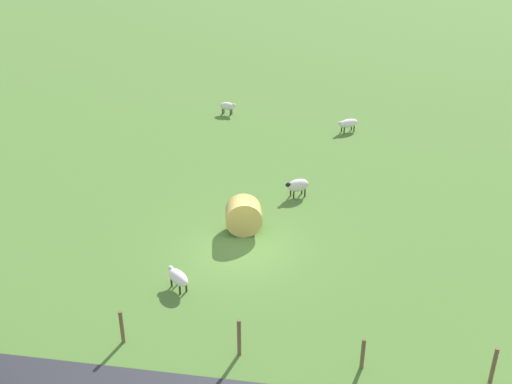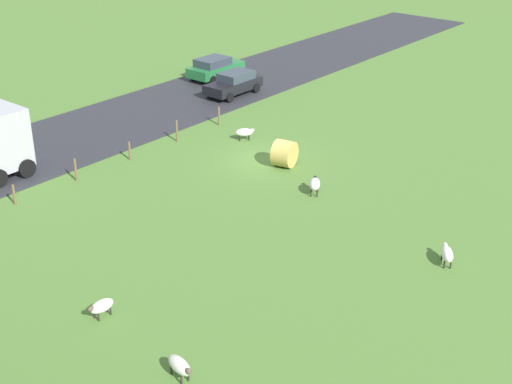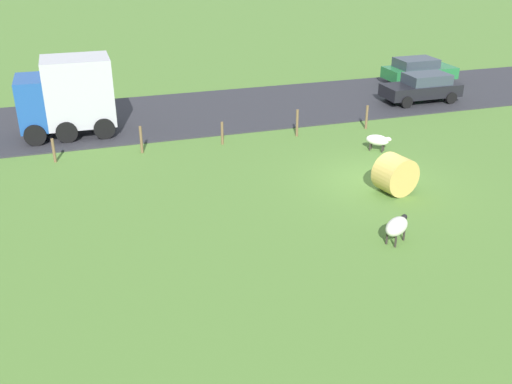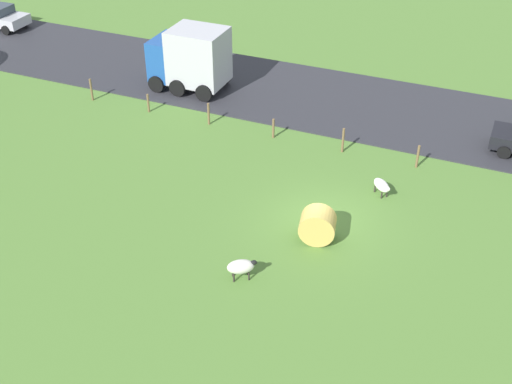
# 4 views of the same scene
# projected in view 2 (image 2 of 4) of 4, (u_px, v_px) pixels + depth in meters

# --- Properties ---
(ground_plane) EXTENTS (160.00, 160.00, 0.00)m
(ground_plane) POSITION_uv_depth(u_px,v_px,m) (264.00, 161.00, 39.59)
(ground_plane) COLOR #517A33
(road_strip) EXTENTS (8.00, 80.00, 0.06)m
(road_strip) POSITION_uv_depth(u_px,v_px,m) (130.00, 118.00, 45.91)
(road_strip) COLOR #2D2D33
(road_strip) RESTS_ON ground_plane
(sheep_0) EXTENTS (1.03, 1.05, 0.72)m
(sheep_0) POSITION_uv_depth(u_px,v_px,m) (245.00, 132.00, 42.30)
(sheep_0) COLOR white
(sheep_0) RESTS_ON ground_plane
(sheep_1) EXTENTS (1.06, 1.23, 0.72)m
(sheep_1) POSITION_uv_depth(u_px,v_px,m) (447.00, 254.00, 29.53)
(sheep_1) COLOR white
(sheep_1) RESTS_ON ground_plane
(sheep_3) EXTENTS (1.01, 1.15, 0.83)m
(sheep_3) POSITION_uv_depth(u_px,v_px,m) (315.00, 184.00, 35.57)
(sheep_3) COLOR silver
(sheep_3) RESTS_ON ground_plane
(sheep_4) EXTENTS (0.52, 1.08, 0.68)m
(sheep_4) POSITION_uv_depth(u_px,v_px,m) (101.00, 306.00, 26.18)
(sheep_4) COLOR white
(sheep_4) RESTS_ON ground_plane
(sheep_5) EXTENTS (1.26, 0.71, 0.72)m
(sheep_5) POSITION_uv_depth(u_px,v_px,m) (180.00, 366.00, 23.11)
(sheep_5) COLOR silver
(sheep_5) RESTS_ON ground_plane
(hay_bale_0) EXTENTS (1.30, 1.63, 1.45)m
(hay_bale_0) POSITION_uv_depth(u_px,v_px,m) (284.00, 154.00, 38.70)
(hay_bale_0) COLOR tan
(hay_bale_0) RESTS_ON ground_plane
(fence_post_0) EXTENTS (0.12, 0.12, 1.17)m
(fence_post_0) POSITION_uv_depth(u_px,v_px,m) (219.00, 116.00, 44.61)
(fence_post_0) COLOR brown
(fence_post_0) RESTS_ON ground_plane
(fence_post_1) EXTENTS (0.12, 0.12, 1.29)m
(fence_post_1) POSITION_uv_depth(u_px,v_px,m) (177.00, 131.00, 42.06)
(fence_post_1) COLOR brown
(fence_post_1) RESTS_ON ground_plane
(fence_post_2) EXTENTS (0.12, 0.12, 1.05)m
(fence_post_2) POSITION_uv_depth(u_px,v_px,m) (130.00, 151.00, 39.58)
(fence_post_2) COLOR brown
(fence_post_2) RESTS_ON ground_plane
(fence_post_3) EXTENTS (0.12, 0.12, 1.21)m
(fence_post_3) POSITION_uv_depth(u_px,v_px,m) (76.00, 170.00, 37.02)
(fence_post_3) COLOR brown
(fence_post_3) RESTS_ON ground_plane
(fence_post_4) EXTENTS (0.12, 0.12, 1.04)m
(fence_post_4) POSITION_uv_depth(u_px,v_px,m) (14.00, 195.00, 34.53)
(fence_post_4) COLOR brown
(fence_post_4) RESTS_ON ground_plane
(car_1) EXTENTS (2.21, 4.37, 1.57)m
(car_1) POSITION_uv_depth(u_px,v_px,m) (215.00, 67.00, 53.56)
(car_1) COLOR #237238
(car_1) RESTS_ON road_strip
(car_3) EXTENTS (2.05, 4.31, 1.54)m
(car_3) POSITION_uv_depth(u_px,v_px,m) (234.00, 83.00, 49.98)
(car_3) COLOR black
(car_3) RESTS_ON road_strip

